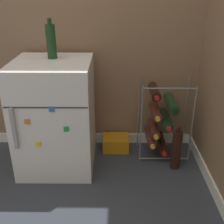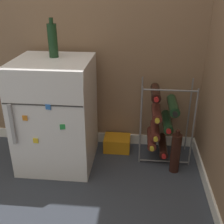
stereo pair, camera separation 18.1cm
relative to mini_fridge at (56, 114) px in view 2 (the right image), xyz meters
The scene contains 6 objects.
ground_plane 0.60m from the mini_fridge, 36.80° to the right, with size 14.00×14.00×0.00m, color #333842.
mini_fridge is the anchor object (origin of this frame).
wine_rack 0.83m from the mini_fridge, ahead, with size 0.41×0.33×0.65m.
soda_box 0.62m from the mini_fridge, 24.09° to the left, with size 0.22×0.18×0.12m.
fridge_top_bottle 0.55m from the mini_fridge, 91.53° to the left, with size 0.07×0.07×0.28m.
loose_bottle_floor 0.96m from the mini_fridge, ahead, with size 0.08×0.08×0.36m.
Camera 2 is at (0.28, -1.65, 1.34)m, focal length 45.00 mm.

